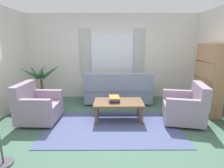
{
  "coord_description": "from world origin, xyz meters",
  "views": [
    {
      "loc": [
        -0.03,
        -3.42,
        1.74
      ],
      "look_at": [
        -0.01,
        0.7,
        0.78
      ],
      "focal_mm": 28.5,
      "sensor_mm": 36.0,
      "label": 1
    }
  ],
  "objects_px": {
    "coffee_table": "(118,104)",
    "book_stack_on_table": "(114,99)",
    "couch": "(118,91)",
    "armchair_right": "(186,107)",
    "potted_plant": "(42,84)",
    "bookshelf": "(208,78)",
    "armchair_left": "(37,106)"
  },
  "relations": [
    {
      "from": "couch",
      "to": "book_stack_on_table",
      "type": "distance_m",
      "value": 1.16
    },
    {
      "from": "potted_plant",
      "to": "bookshelf",
      "type": "bearing_deg",
      "value": -10.71
    },
    {
      "from": "coffee_table",
      "to": "book_stack_on_table",
      "type": "distance_m",
      "value": 0.15
    },
    {
      "from": "armchair_left",
      "to": "bookshelf",
      "type": "xyz_separation_m",
      "value": [
        4.03,
        0.5,
        0.53
      ]
    },
    {
      "from": "couch",
      "to": "potted_plant",
      "type": "bearing_deg",
      "value": -2.04
    },
    {
      "from": "book_stack_on_table",
      "to": "bookshelf",
      "type": "distance_m",
      "value": 2.37
    },
    {
      "from": "armchair_left",
      "to": "potted_plant",
      "type": "relative_size",
      "value": 0.73
    },
    {
      "from": "couch",
      "to": "coffee_table",
      "type": "bearing_deg",
      "value": 88.24
    },
    {
      "from": "armchair_right",
      "to": "couch",
      "type": "bearing_deg",
      "value": -121.0
    },
    {
      "from": "armchair_left",
      "to": "coffee_table",
      "type": "xyz_separation_m",
      "value": [
        1.82,
        0.08,
        0.03
      ]
    },
    {
      "from": "armchair_left",
      "to": "couch",
      "type": "bearing_deg",
      "value": -53.63
    },
    {
      "from": "book_stack_on_table",
      "to": "potted_plant",
      "type": "relative_size",
      "value": 0.29
    },
    {
      "from": "coffee_table",
      "to": "potted_plant",
      "type": "xyz_separation_m",
      "value": [
        -2.2,
        1.26,
        0.19
      ]
    },
    {
      "from": "armchair_right",
      "to": "book_stack_on_table",
      "type": "height_order",
      "value": "armchair_right"
    },
    {
      "from": "bookshelf",
      "to": "book_stack_on_table",
      "type": "bearing_deg",
      "value": 99.64
    },
    {
      "from": "coffee_table",
      "to": "book_stack_on_table",
      "type": "bearing_deg",
      "value": 157.86
    },
    {
      "from": "armchair_left",
      "to": "book_stack_on_table",
      "type": "height_order",
      "value": "armchair_left"
    },
    {
      "from": "couch",
      "to": "bookshelf",
      "type": "xyz_separation_m",
      "value": [
        2.17,
        -0.75,
        0.52
      ]
    },
    {
      "from": "armchair_right",
      "to": "potted_plant",
      "type": "relative_size",
      "value": 0.82
    },
    {
      "from": "bookshelf",
      "to": "coffee_table",
      "type": "bearing_deg",
      "value": 100.99
    },
    {
      "from": "armchair_left",
      "to": "bookshelf",
      "type": "height_order",
      "value": "bookshelf"
    },
    {
      "from": "couch",
      "to": "potted_plant",
      "type": "xyz_separation_m",
      "value": [
        -2.23,
        0.08,
        0.2
      ]
    },
    {
      "from": "book_stack_on_table",
      "to": "potted_plant",
      "type": "height_order",
      "value": "potted_plant"
    },
    {
      "from": "potted_plant",
      "to": "bookshelf",
      "type": "height_order",
      "value": "bookshelf"
    },
    {
      "from": "coffee_table",
      "to": "book_stack_on_table",
      "type": "height_order",
      "value": "book_stack_on_table"
    },
    {
      "from": "armchair_right",
      "to": "potted_plant",
      "type": "distance_m",
      "value": 3.94
    },
    {
      "from": "couch",
      "to": "coffee_table",
      "type": "xyz_separation_m",
      "value": [
        -0.04,
        -1.18,
        0.01
      ]
    },
    {
      "from": "armchair_left",
      "to": "bookshelf",
      "type": "relative_size",
      "value": 0.51
    },
    {
      "from": "couch",
      "to": "armchair_right",
      "type": "bearing_deg",
      "value": 137.64
    },
    {
      "from": "book_stack_on_table",
      "to": "bookshelf",
      "type": "height_order",
      "value": "bookshelf"
    },
    {
      "from": "coffee_table",
      "to": "bookshelf",
      "type": "relative_size",
      "value": 0.64
    },
    {
      "from": "armchair_left",
      "to": "potted_plant",
      "type": "bearing_deg",
      "value": 17.97
    }
  ]
}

